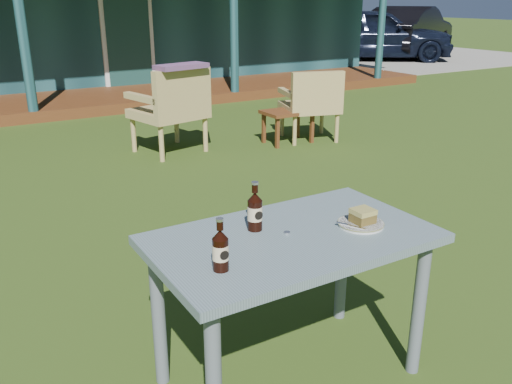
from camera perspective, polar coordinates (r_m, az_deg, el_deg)
ground at (r=3.90m, az=-9.94°, el=-5.81°), size 80.00×80.00×0.00m
gravel_strip at (r=16.72m, az=14.04°, el=13.51°), size 9.00×6.00×0.02m
car_near at (r=16.10m, az=12.42°, el=15.95°), size 4.45×3.79×1.44m
car_far at (r=17.70m, az=15.80°, el=15.99°), size 4.59×3.29×1.44m
cafe_table at (r=2.35m, az=3.80°, el=-6.76°), size 1.20×0.70×0.72m
plate at (r=2.43m, az=10.97°, el=-3.29°), size 0.20×0.20×0.01m
cake_slice at (r=2.42m, az=11.18°, el=-2.45°), size 0.09×0.09×0.06m
fork at (r=2.38m, az=9.96°, el=-3.53°), size 0.07×0.13×0.00m
cola_bottle_near at (r=2.31m, az=-0.11°, el=-2.00°), size 0.06×0.07×0.22m
cola_bottle_far at (r=1.98m, az=-3.76°, el=-6.08°), size 0.06×0.06×0.21m
bottle_cap at (r=2.31m, az=3.28°, el=-4.30°), size 0.03×0.03×0.01m
armchair_left at (r=6.13m, az=-8.75°, el=8.96°), size 0.84×0.81×0.96m
armchair_right at (r=6.67m, az=5.92°, el=9.45°), size 0.78×0.75×0.86m
floral_throw at (r=5.91m, az=-7.86°, el=12.97°), size 0.61×0.36×0.05m
side_table at (r=6.57m, az=3.40°, el=8.09°), size 0.60×0.40×0.40m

